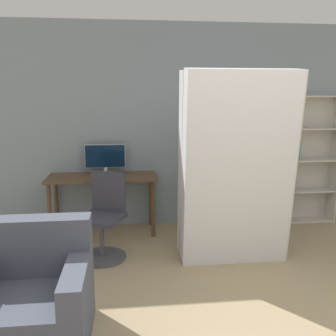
{
  "coord_description": "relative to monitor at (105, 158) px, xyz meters",
  "views": [
    {
      "loc": [
        -1.11,
        -1.96,
        1.76
      ],
      "look_at": [
        -0.7,
        1.67,
        1.05
      ],
      "focal_mm": 40.0,
      "sensor_mm": 36.0,
      "label": 1
    }
  ],
  "objects": [
    {
      "name": "bookshelf",
      "position": [
        2.66,
        0.01,
        -0.1
      ],
      "size": [
        0.84,
        0.27,
        1.76
      ],
      "color": "beige",
      "rests_on": "ground"
    },
    {
      "name": "mattress_near",
      "position": [
        1.41,
        -1.26,
        0.05
      ],
      "size": [
        1.13,
        0.46,
        2.02
      ],
      "color": "silver",
      "rests_on": "ground"
    },
    {
      "name": "wall_back",
      "position": [
        1.39,
        0.14,
        0.39
      ],
      "size": [
        8.0,
        0.06,
        2.7
      ],
      "color": "gray",
      "rests_on": "ground"
    },
    {
      "name": "mattress_far",
      "position": [
        1.41,
        -1.0,
        0.05
      ],
      "size": [
        1.13,
        0.37,
        2.02
      ],
      "color": "silver",
      "rests_on": "ground"
    },
    {
      "name": "armchair",
      "position": [
        -0.43,
        -2.33,
        -0.64
      ],
      "size": [
        0.85,
        0.8,
        0.85
      ],
      "color": "#474C5B",
      "rests_on": "ground"
    },
    {
      "name": "office_chair",
      "position": [
        0.01,
        -0.94,
        -0.58
      ],
      "size": [
        0.58,
        0.58,
        0.93
      ],
      "color": "#4C4C51",
      "rests_on": "ground"
    },
    {
      "name": "desk",
      "position": [
        -0.03,
        -0.17,
        -0.31
      ],
      "size": [
        1.38,
        0.57,
        0.75
      ],
      "color": "brown",
      "rests_on": "ground"
    },
    {
      "name": "monitor",
      "position": [
        0.0,
        0.0,
        0.0
      ],
      "size": [
        0.53,
        0.18,
        0.39
      ],
      "color": "#B7B7BC",
      "rests_on": "desk"
    }
  ]
}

